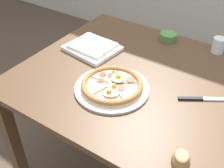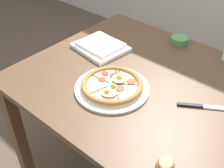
# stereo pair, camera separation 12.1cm
# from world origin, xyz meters

# --- Properties ---
(dining_table) EXTENTS (1.14, 0.95, 0.72)m
(dining_table) POSITION_xyz_m (0.00, 0.00, 0.62)
(dining_table) COLOR #513823
(dining_table) RESTS_ON ground_plane
(pizza) EXTENTS (0.33, 0.33, 0.05)m
(pizza) POSITION_xyz_m (-0.07, -0.15, 0.74)
(pizza) COLOR white
(pizza) RESTS_ON dining_table
(ramekin_bowl) EXTENTS (0.10, 0.10, 0.04)m
(ramekin_bowl) POSITION_xyz_m (-0.06, 0.39, 0.74)
(ramekin_bowl) COLOR #4C8442
(ramekin_bowl) RESTS_ON dining_table
(napkin_folded) EXTENTS (0.28, 0.25, 0.04)m
(napkin_folded) POSITION_xyz_m (-0.35, 0.07, 0.74)
(napkin_folded) COLOR white
(napkin_folded) RESTS_ON dining_table
(bread_piece_near) EXTENTS (0.08, 0.10, 0.07)m
(bread_piece_near) POSITION_xyz_m (0.33, -0.37, 0.76)
(bread_piece_near) COLOR olive
(bread_piece_near) RESTS_ON dining_table
(knife_main) EXTENTS (0.22, 0.15, 0.01)m
(knife_main) POSITION_xyz_m (0.30, 0.01, 0.73)
(knife_main) COLOR silver
(knife_main) RESTS_ON dining_table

